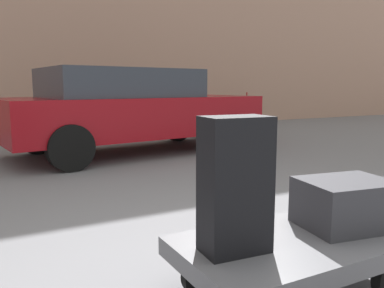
% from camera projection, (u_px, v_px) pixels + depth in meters
% --- Properties ---
extents(luggage_cart, '(1.31, 0.72, 0.34)m').
position_uv_depth(luggage_cart, '(297.00, 250.00, 2.14)').
color(luggage_cart, '#4C4C51').
rests_on(luggage_cart, ground_plane).
extents(suitcase_charcoal_front_left, '(0.56, 0.47, 0.27)m').
position_uv_depth(suitcase_charcoal_front_left, '(346.00, 203.00, 2.27)').
color(suitcase_charcoal_front_left, '#2D2D33').
rests_on(suitcase_charcoal_front_left, luggage_cart).
extents(suitcase_black_rear_left, '(0.34, 0.22, 0.66)m').
position_uv_depth(suitcase_black_rear_left, '(235.00, 185.00, 1.90)').
color(suitcase_black_rear_left, black).
rests_on(suitcase_black_rear_left, luggage_cart).
extents(parked_car, '(4.50, 2.35, 1.42)m').
position_uv_depth(parked_car, '(131.00, 109.00, 6.74)').
color(parked_car, maroon).
rests_on(parked_car, ground_plane).
extents(bicycle_leaning, '(1.75, 0.33, 0.96)m').
position_uv_depth(bicycle_leaning, '(233.00, 112.00, 11.66)').
color(bicycle_leaning, black).
rests_on(bicycle_leaning, ground_plane).
extents(bollard_kerb_near, '(0.22, 0.22, 0.61)m').
position_uv_depth(bollard_kerb_near, '(194.00, 124.00, 8.94)').
color(bollard_kerb_near, '#72665B').
rests_on(bollard_kerb_near, ground_plane).
extents(bollard_kerb_mid, '(0.22, 0.22, 0.61)m').
position_uv_depth(bollard_kerb_mid, '(247.00, 121.00, 9.63)').
color(bollard_kerb_mid, '#72665B').
rests_on(bollard_kerb_mid, ground_plane).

